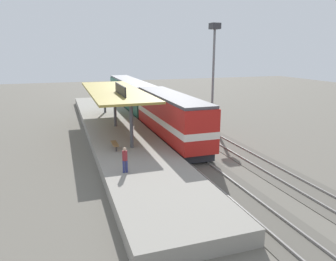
# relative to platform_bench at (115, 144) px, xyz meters

# --- Properties ---
(ground_plane) EXTENTS (120.00, 120.00, 0.00)m
(ground_plane) POSITION_rel_platform_bench_xyz_m (8.00, 7.98, -1.34)
(ground_plane) COLOR #666056
(track_near) EXTENTS (3.20, 110.00, 0.16)m
(track_near) POSITION_rel_platform_bench_xyz_m (6.00, 7.98, -1.31)
(track_near) COLOR #565249
(track_near) RESTS_ON ground
(track_far) EXTENTS (3.20, 110.00, 0.16)m
(track_far) POSITION_rel_platform_bench_xyz_m (10.60, 7.98, -1.31)
(track_far) COLOR #565249
(track_far) RESTS_ON ground
(platform) EXTENTS (6.00, 44.00, 0.90)m
(platform) POSITION_rel_platform_bench_xyz_m (1.40, 7.98, -0.89)
(platform) COLOR gray
(platform) RESTS_ON ground
(station_canopy) EXTENTS (5.20, 18.00, 4.70)m
(station_canopy) POSITION_rel_platform_bench_xyz_m (1.40, 7.88, 3.19)
(station_canopy) COLOR #47474C
(station_canopy) RESTS_ON platform
(platform_bench) EXTENTS (0.44, 1.70, 0.50)m
(platform_bench) POSITION_rel_platform_bench_xyz_m (0.00, 0.00, 0.00)
(platform_bench) COLOR #333338
(platform_bench) RESTS_ON platform
(locomotive) EXTENTS (2.93, 14.43, 4.44)m
(locomotive) POSITION_rel_platform_bench_xyz_m (6.00, 3.49, 1.07)
(locomotive) COLOR #28282D
(locomotive) RESTS_ON track_near
(passenger_carriage_single) EXTENTS (2.90, 20.00, 4.24)m
(passenger_carriage_single) POSITION_rel_platform_bench_xyz_m (6.00, 21.49, 0.97)
(passenger_carriage_single) COLOR #28282D
(passenger_carriage_single) RESTS_ON track_near
(light_mast) EXTENTS (1.10, 1.10, 11.70)m
(light_mast) POSITION_rel_platform_bench_xyz_m (13.80, 10.47, 7.05)
(light_mast) COLOR slate
(light_mast) RESTS_ON ground
(person_waiting) EXTENTS (0.34, 0.34, 1.71)m
(person_waiting) POSITION_rel_platform_bench_xyz_m (-0.19, -5.28, 0.51)
(person_waiting) COLOR navy
(person_waiting) RESTS_ON platform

